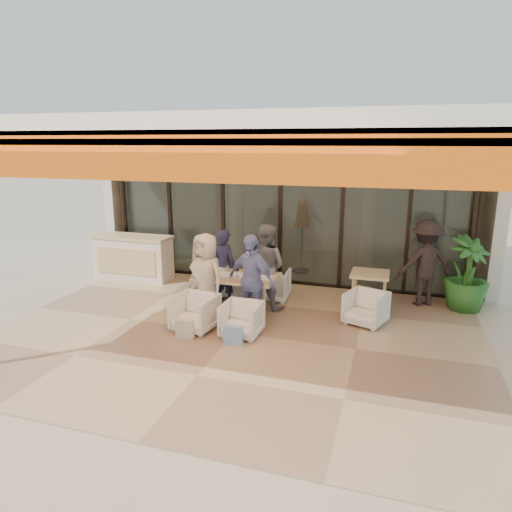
# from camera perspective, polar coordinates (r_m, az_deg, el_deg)

# --- Properties ---
(ground) EXTENTS (70.00, 70.00, 0.00)m
(ground) POSITION_cam_1_polar(r_m,az_deg,el_deg) (7.77, -2.73, -9.76)
(ground) COLOR #C6B293
(ground) RESTS_ON ground
(terrace_floor) EXTENTS (8.00, 6.00, 0.01)m
(terrace_floor) POSITION_cam_1_polar(r_m,az_deg,el_deg) (7.77, -2.73, -9.73)
(terrace_floor) COLOR tan
(terrace_floor) RESTS_ON ground
(terrace_structure) EXTENTS (8.00, 6.00, 3.40)m
(terrace_structure) POSITION_cam_1_polar(r_m,az_deg,el_deg) (6.86, -3.84, 14.98)
(terrace_structure) COLOR silver
(terrace_structure) RESTS_ON ground
(glass_storefront) EXTENTS (8.08, 0.10, 3.20)m
(glass_storefront) POSITION_cam_1_polar(r_m,az_deg,el_deg) (10.09, 3.04, 5.30)
(glass_storefront) COLOR #9EADA3
(glass_storefront) RESTS_ON ground
(interior_block) EXTENTS (9.05, 3.62, 3.52)m
(interior_block) POSITION_cam_1_polar(r_m,az_deg,el_deg) (12.26, 5.86, 9.78)
(interior_block) COLOR silver
(interior_block) RESTS_ON ground
(host_counter) EXTENTS (1.85, 0.65, 1.04)m
(host_counter) POSITION_cam_1_polar(r_m,az_deg,el_deg) (10.99, -15.12, -0.12)
(host_counter) COLOR silver
(host_counter) RESTS_ON ground
(dining_table) EXTENTS (1.50, 0.90, 0.93)m
(dining_table) POSITION_cam_1_polar(r_m,az_deg,el_deg) (8.45, -2.47, -2.79)
(dining_table) COLOR tan
(dining_table) RESTS_ON ground
(chair_far_left) EXTENTS (0.82, 0.78, 0.70)m
(chair_far_left) POSITION_cam_1_polar(r_m,az_deg,el_deg) (9.53, -2.85, -2.93)
(chair_far_left) COLOR white
(chair_far_left) RESTS_ON ground
(chair_far_right) EXTENTS (0.71, 0.67, 0.69)m
(chair_far_right) POSITION_cam_1_polar(r_m,az_deg,el_deg) (9.29, 2.03, -3.41)
(chair_far_right) COLOR white
(chair_far_right) RESTS_ON ground
(chair_near_left) EXTENTS (0.75, 0.72, 0.69)m
(chair_near_left) POSITION_cam_1_polar(r_m,az_deg,el_deg) (7.88, -7.66, -6.81)
(chair_near_left) COLOR white
(chair_near_left) RESTS_ON ground
(chair_near_right) EXTENTS (0.63, 0.59, 0.64)m
(chair_near_right) POSITION_cam_1_polar(r_m,az_deg,el_deg) (7.59, -1.83, -7.75)
(chair_near_right) COLOR white
(chair_near_right) RESTS_ON ground
(diner_navy) EXTENTS (0.63, 0.50, 1.50)m
(diner_navy) POSITION_cam_1_polar(r_m,az_deg,el_deg) (8.97, -3.98, -1.38)
(diner_navy) COLOR #171933
(diner_navy) RESTS_ON ground
(diner_grey) EXTENTS (0.92, 0.78, 1.66)m
(diner_grey) POSITION_cam_1_polar(r_m,az_deg,el_deg) (8.69, 1.18, -1.34)
(diner_grey) COLOR slate
(diner_grey) RESTS_ON ground
(diner_cream) EXTENTS (0.91, 0.76, 1.60)m
(diner_cream) POSITION_cam_1_polar(r_m,az_deg,el_deg) (8.16, -6.28, -2.67)
(diner_cream) COLOR beige
(diner_cream) RESTS_ON ground
(diner_periwinkle) EXTENTS (1.04, 0.72, 1.63)m
(diner_periwinkle) POSITION_cam_1_polar(r_m,az_deg,el_deg) (7.87, -0.66, -3.09)
(diner_periwinkle) COLOR #6771AC
(diner_periwinkle) RESTS_ON ground
(tote_bag_cream) EXTENTS (0.30, 0.10, 0.34)m
(tote_bag_cream) POSITION_cam_1_polar(r_m,az_deg,el_deg) (7.61, -8.89, -9.06)
(tote_bag_cream) COLOR silver
(tote_bag_cream) RESTS_ON ground
(tote_bag_blue) EXTENTS (0.30, 0.10, 0.34)m
(tote_bag_blue) POSITION_cam_1_polar(r_m,az_deg,el_deg) (7.30, -2.87, -9.94)
(tote_bag_blue) COLOR #99BFD8
(tote_bag_blue) RESTS_ON ground
(side_table) EXTENTS (0.70, 0.70, 0.74)m
(side_table) POSITION_cam_1_polar(r_m,az_deg,el_deg) (8.88, 14.05, -2.70)
(side_table) COLOR tan
(side_table) RESTS_ON ground
(side_chair) EXTENTS (0.81, 0.79, 0.66)m
(side_chair) POSITION_cam_1_polar(r_m,az_deg,el_deg) (8.27, 13.58, -6.17)
(side_chair) COLOR white
(side_chair) RESTS_ON ground
(standing_woman) EXTENTS (1.27, 1.05, 1.71)m
(standing_woman) POSITION_cam_1_polar(r_m,az_deg,el_deg) (9.40, 20.36, -0.88)
(standing_woman) COLOR black
(standing_woman) RESTS_ON ground
(potted_palm) EXTENTS (1.14, 1.14, 1.44)m
(potted_palm) POSITION_cam_1_polar(r_m,az_deg,el_deg) (9.46, 24.86, -2.05)
(potted_palm) COLOR #1E5919
(potted_palm) RESTS_ON ground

